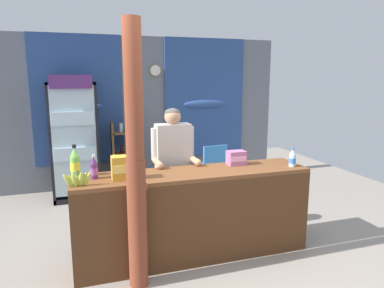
{
  "coord_description": "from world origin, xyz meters",
  "views": [
    {
      "loc": [
        -1.17,
        -3.09,
        1.93
      ],
      "look_at": [
        0.04,
        0.66,
        1.19
      ],
      "focal_mm": 33.03,
      "sensor_mm": 36.0,
      "label": 1
    }
  ],
  "objects_px": {
    "soda_bottle_grape_soda": "(94,168)",
    "bottle_shelf_rack": "(126,155)",
    "soda_bottle_iced_tea": "(115,166)",
    "banana_bunch": "(77,180)",
    "stall_counter": "(196,208)",
    "soda_bottle_water": "(292,158)",
    "shopkeeper": "(173,158)",
    "snack_box_choco_powder": "(122,168)",
    "plastic_lawn_chair": "(212,166)",
    "drink_fridge": "(74,132)",
    "timber_post": "(136,165)",
    "soda_bottle_lime_soda": "(75,163)",
    "snack_box_wafer": "(236,158)"
  },
  "relations": [
    {
      "from": "stall_counter",
      "to": "soda_bottle_lime_soda",
      "type": "xyz_separation_m",
      "value": [
        -1.19,
        0.31,
        0.51
      ]
    },
    {
      "from": "banana_bunch",
      "to": "soda_bottle_lime_soda",
      "type": "bearing_deg",
      "value": 92.68
    },
    {
      "from": "soda_bottle_lime_soda",
      "to": "banana_bunch",
      "type": "xyz_separation_m",
      "value": [
        0.02,
        -0.37,
        -0.08
      ]
    },
    {
      "from": "bottle_shelf_rack",
      "to": "soda_bottle_lime_soda",
      "type": "distance_m",
      "value": 2.48
    },
    {
      "from": "bottle_shelf_rack",
      "to": "banana_bunch",
      "type": "xyz_separation_m",
      "value": [
        -0.78,
        -2.67,
        0.39
      ]
    },
    {
      "from": "timber_post",
      "to": "soda_bottle_water",
      "type": "bearing_deg",
      "value": 8.36
    },
    {
      "from": "timber_post",
      "to": "soda_bottle_iced_tea",
      "type": "distance_m",
      "value": 0.58
    },
    {
      "from": "snack_box_wafer",
      "to": "shopkeeper",
      "type": "bearing_deg",
      "value": 152.2
    },
    {
      "from": "stall_counter",
      "to": "shopkeeper",
      "type": "relative_size",
      "value": 1.59
    },
    {
      "from": "stall_counter",
      "to": "shopkeeper",
      "type": "xyz_separation_m",
      "value": [
        -0.09,
        0.58,
        0.42
      ]
    },
    {
      "from": "timber_post",
      "to": "soda_bottle_grape_soda",
      "type": "relative_size",
      "value": 9.99
    },
    {
      "from": "stall_counter",
      "to": "bottle_shelf_rack",
      "type": "xyz_separation_m",
      "value": [
        -0.39,
        2.62,
        0.05
      ]
    },
    {
      "from": "stall_counter",
      "to": "shopkeeper",
      "type": "height_order",
      "value": "shopkeeper"
    },
    {
      "from": "stall_counter",
      "to": "snack_box_choco_powder",
      "type": "height_order",
      "value": "snack_box_choco_powder"
    },
    {
      "from": "stall_counter",
      "to": "bottle_shelf_rack",
      "type": "relative_size",
      "value": 2.1
    },
    {
      "from": "shopkeeper",
      "to": "banana_bunch",
      "type": "bearing_deg",
      "value": -149.23
    },
    {
      "from": "timber_post",
      "to": "banana_bunch",
      "type": "bearing_deg",
      "value": 155.52
    },
    {
      "from": "stall_counter",
      "to": "snack_box_choco_powder",
      "type": "distance_m",
      "value": 0.9
    },
    {
      "from": "plastic_lawn_chair",
      "to": "bottle_shelf_rack",
      "type": "bearing_deg",
      "value": 153.09
    },
    {
      "from": "soda_bottle_grape_soda",
      "to": "soda_bottle_water",
      "type": "distance_m",
      "value": 2.14
    },
    {
      "from": "soda_bottle_lime_soda",
      "to": "soda_bottle_water",
      "type": "distance_m",
      "value": 2.34
    },
    {
      "from": "drink_fridge",
      "to": "plastic_lawn_chair",
      "type": "height_order",
      "value": "drink_fridge"
    },
    {
      "from": "soda_bottle_grape_soda",
      "to": "bottle_shelf_rack",
      "type": "bearing_deg",
      "value": 75.87
    },
    {
      "from": "soda_bottle_iced_tea",
      "to": "snack_box_wafer",
      "type": "height_order",
      "value": "soda_bottle_iced_tea"
    },
    {
      "from": "soda_bottle_lime_soda",
      "to": "banana_bunch",
      "type": "distance_m",
      "value": 0.37
    },
    {
      "from": "stall_counter",
      "to": "soda_bottle_iced_tea",
      "type": "bearing_deg",
      "value": 161.76
    },
    {
      "from": "drink_fridge",
      "to": "timber_post",
      "type": "bearing_deg",
      "value": -79.01
    },
    {
      "from": "shopkeeper",
      "to": "soda_bottle_lime_soda",
      "type": "relative_size",
      "value": 4.88
    },
    {
      "from": "soda_bottle_grape_soda",
      "to": "snack_box_choco_powder",
      "type": "distance_m",
      "value": 0.28
    },
    {
      "from": "timber_post",
      "to": "soda_bottle_lime_soda",
      "type": "bearing_deg",
      "value": 131.1
    },
    {
      "from": "snack_box_choco_powder",
      "to": "drink_fridge",
      "type": "bearing_deg",
      "value": 100.55
    },
    {
      "from": "soda_bottle_iced_tea",
      "to": "banana_bunch",
      "type": "bearing_deg",
      "value": -138.77
    },
    {
      "from": "shopkeeper",
      "to": "soda_bottle_water",
      "type": "xyz_separation_m",
      "value": [
        1.22,
        -0.61,
        0.04
      ]
    },
    {
      "from": "snack_box_choco_powder",
      "to": "banana_bunch",
      "type": "height_order",
      "value": "snack_box_choco_powder"
    },
    {
      "from": "stall_counter",
      "to": "soda_bottle_water",
      "type": "xyz_separation_m",
      "value": [
        1.12,
        -0.02,
        0.47
      ]
    },
    {
      "from": "soda_bottle_grape_soda",
      "to": "banana_bunch",
      "type": "distance_m",
      "value": 0.27
    },
    {
      "from": "snack_box_choco_powder",
      "to": "soda_bottle_water",
      "type": "bearing_deg",
      "value": -2.27
    },
    {
      "from": "timber_post",
      "to": "drink_fridge",
      "type": "xyz_separation_m",
      "value": [
        -0.54,
        2.77,
        -0.08
      ]
    },
    {
      "from": "stall_counter",
      "to": "plastic_lawn_chair",
      "type": "distance_m",
      "value": 2.16
    },
    {
      "from": "soda_bottle_grape_soda",
      "to": "soda_bottle_water",
      "type": "bearing_deg",
      "value": -4.74
    },
    {
      "from": "soda_bottle_grape_soda",
      "to": "snack_box_choco_powder",
      "type": "xyz_separation_m",
      "value": [
        0.26,
        -0.1,
        0.01
      ]
    },
    {
      "from": "plastic_lawn_chair",
      "to": "soda_bottle_lime_soda",
      "type": "distance_m",
      "value": 2.74
    },
    {
      "from": "plastic_lawn_chair",
      "to": "shopkeeper",
      "type": "distance_m",
      "value": 1.78
    },
    {
      "from": "timber_post",
      "to": "snack_box_wafer",
      "type": "xyz_separation_m",
      "value": [
        1.23,
        0.53,
        -0.13
      ]
    },
    {
      "from": "plastic_lawn_chair",
      "to": "soda_bottle_iced_tea",
      "type": "relative_size",
      "value": 4.22
    },
    {
      "from": "soda_bottle_lime_soda",
      "to": "timber_post",
      "type": "bearing_deg",
      "value": -48.9
    },
    {
      "from": "timber_post",
      "to": "soda_bottle_water",
      "type": "xyz_separation_m",
      "value": [
        1.79,
        0.26,
        -0.12
      ]
    },
    {
      "from": "shopkeeper",
      "to": "drink_fridge",
      "type": "bearing_deg",
      "value": 120.38
    },
    {
      "from": "timber_post",
      "to": "snack_box_choco_powder",
      "type": "relative_size",
      "value": 10.48
    },
    {
      "from": "soda_bottle_lime_soda",
      "to": "soda_bottle_iced_tea",
      "type": "distance_m",
      "value": 0.39
    }
  ]
}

